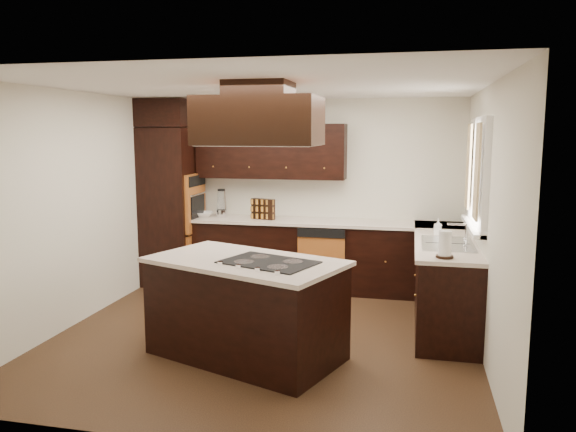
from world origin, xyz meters
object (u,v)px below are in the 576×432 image
(range_hood, at_px, (260,121))
(island, at_px, (246,310))
(spice_rack, at_px, (263,209))
(oven_column, at_px, (172,206))

(range_hood, bearing_deg, island, -167.26)
(spice_rack, bearing_deg, oven_column, -160.47)
(oven_column, relative_size, range_hood, 2.02)
(oven_column, distance_m, spice_rack, 1.28)
(oven_column, height_order, range_hood, range_hood)
(island, height_order, spice_rack, spice_rack)
(range_hood, bearing_deg, spice_rack, 104.46)
(spice_rack, bearing_deg, island, -61.31)
(range_hood, distance_m, spice_rack, 2.62)
(oven_column, bearing_deg, range_hood, -50.26)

